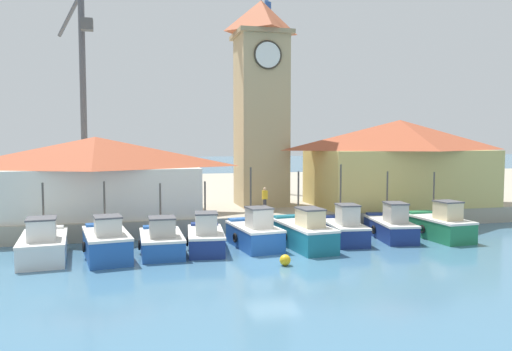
{
  "coord_description": "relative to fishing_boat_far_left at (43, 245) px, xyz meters",
  "views": [
    {
      "loc": [
        -6.82,
        -23.05,
        5.81
      ],
      "look_at": [
        1.28,
        8.3,
        3.5
      ],
      "focal_mm": 35.0,
      "sensor_mm": 36.0,
      "label": 1
    }
  ],
  "objects": [
    {
      "name": "fishing_boat_left_inner",
      "position": [
        5.65,
        -0.22,
        -0.06
      ],
      "size": [
        2.22,
        4.27,
        3.57
      ],
      "color": "#2356A8",
      "rests_on": "ground"
    },
    {
      "name": "fishing_boat_far_left",
      "position": [
        0.0,
        0.0,
        0.0
      ],
      "size": [
        2.55,
        5.08,
        3.7
      ],
      "color": "silver",
      "rests_on": "ground"
    },
    {
      "name": "dock_worker_near_tower",
      "position": [
        12.73,
        5.55,
        1.2
      ],
      "size": [
        0.34,
        0.22,
        1.62
      ],
      "color": "#33333D",
      "rests_on": "quay_wharf"
    },
    {
      "name": "fishing_boat_mid_left",
      "position": [
        7.94,
        -0.11,
        -0.02
      ],
      "size": [
        2.29,
        4.43,
        3.62
      ],
      "color": "navy",
      "rests_on": "ground"
    },
    {
      "name": "ground_plane",
      "position": [
        10.86,
        -2.72,
        -0.73
      ],
      "size": [
        300.0,
        300.0,
        0.0
      ],
      "primitive_type": "plane",
      "color": "teal"
    },
    {
      "name": "fishing_boat_mid_right",
      "position": [
        13.21,
        -0.55,
        0.06
      ],
      "size": [
        2.27,
        5.27,
        4.09
      ],
      "color": "#196B7F",
      "rests_on": "ground"
    },
    {
      "name": "port_crane_near",
      "position": [
        16.3,
        17.52,
        7.16
      ],
      "size": [
        2.92,
        9.58,
        19.07
      ],
      "color": "navy",
      "rests_on": "quay_wharf"
    },
    {
      "name": "dock_worker_along_quay",
      "position": [
        7.98,
        5.53,
        1.2
      ],
      "size": [
        0.34,
        0.22,
        1.62
      ],
      "color": "#33333D",
      "rests_on": "quay_wharf"
    },
    {
      "name": "fishing_boat_right_outer",
      "position": [
        19.01,
        0.42,
        0.01
      ],
      "size": [
        2.47,
        4.91,
        3.93
      ],
      "color": "navy",
      "rests_on": "ground"
    },
    {
      "name": "warehouse_right",
      "position": [
        23.31,
        6.87,
        3.51
      ],
      "size": [
        12.97,
        7.02,
        6.18
      ],
      "color": "tan",
      "rests_on": "quay_wharf"
    },
    {
      "name": "fishing_boat_right_inner",
      "position": [
        15.94,
        0.29,
        0.01
      ],
      "size": [
        2.25,
        4.53,
        4.4
      ],
      "color": "navy",
      "rests_on": "ground"
    },
    {
      "name": "mooring_buoy",
      "position": [
        11.04,
        -4.09,
        -0.47
      ],
      "size": [
        0.52,
        0.52,
        0.52
      ],
      "primitive_type": "sphere",
      "color": "gold",
      "rests_on": "ground"
    },
    {
      "name": "fishing_boat_far_right",
      "position": [
        21.76,
        -0.36,
        0.06
      ],
      "size": [
        2.16,
        4.48,
        3.9
      ],
      "color": "#237A4C",
      "rests_on": "ground"
    },
    {
      "name": "port_crane_far",
      "position": [
        0.26,
        21.78,
        7.01
      ],
      "size": [
        3.71,
        6.96,
        17.79
      ],
      "color": "#353539",
      "rests_on": "quay_wharf"
    },
    {
      "name": "fishing_boat_left_outer",
      "position": [
        2.97,
        -0.54,
        0.06
      ],
      "size": [
        2.62,
        4.76,
        3.76
      ],
      "color": "#2356A8",
      "rests_on": "ground"
    },
    {
      "name": "clock_tower",
      "position": [
        13.42,
        9.06,
        8.0
      ],
      "size": [
        3.86,
        3.86,
        16.21
      ],
      "color": "tan",
      "rests_on": "quay_wharf"
    },
    {
      "name": "warehouse_left",
      "position": [
        2.13,
        6.65,
        2.88
      ],
      "size": [
        12.9,
        5.89,
        4.92
      ],
      "color": "silver",
      "rests_on": "quay_wharf"
    },
    {
      "name": "fishing_boat_center",
      "position": [
        10.63,
        0.06,
        0.05
      ],
      "size": [
        2.42,
        4.42,
        4.32
      ],
      "color": "#2356A8",
      "rests_on": "ground"
    },
    {
      "name": "quay_wharf",
      "position": [
        10.86,
        23.58,
        -0.19
      ],
      "size": [
        120.0,
        40.0,
        1.09
      ],
      "primitive_type": "cube",
      "color": "#A89E89",
      "rests_on": "ground"
    }
  ]
}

